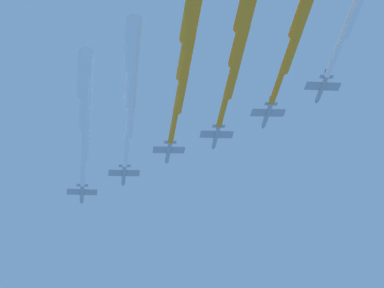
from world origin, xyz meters
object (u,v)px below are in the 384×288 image
(jet_port_inner, at_px, (130,82))
(jet_port_mid, at_px, (238,45))
(jet_starboard_inner, at_px, (185,56))
(jet_starboard_mid, at_px, (301,15))
(jet_lead, at_px, (85,109))

(jet_port_inner, distance_m, jet_port_mid, 27.15)
(jet_starboard_inner, distance_m, jet_port_mid, 12.70)
(jet_starboard_inner, bearing_deg, jet_starboard_mid, -116.67)
(jet_port_inner, height_order, jet_port_mid, jet_port_mid)
(jet_lead, bearing_deg, jet_starboard_mid, -118.69)
(jet_port_inner, relative_size, jet_starboard_inner, 1.03)
(jet_port_inner, bearing_deg, jet_lead, 55.23)
(jet_port_inner, height_order, jet_starboard_mid, jet_starboard_mid)
(jet_lead, distance_m, jet_port_inner, 14.50)
(jet_lead, bearing_deg, jet_port_inner, -124.77)
(jet_port_inner, bearing_deg, jet_port_mid, -113.38)
(jet_lead, bearing_deg, jet_port_mid, -117.34)
(jet_lead, xyz_separation_m, jet_starboard_mid, (-27.33, -49.94, 0.76))
(jet_port_inner, relative_size, jet_port_mid, 1.13)
(jet_port_inner, xyz_separation_m, jet_starboard_inner, (-6.51, -13.05, 1.50))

